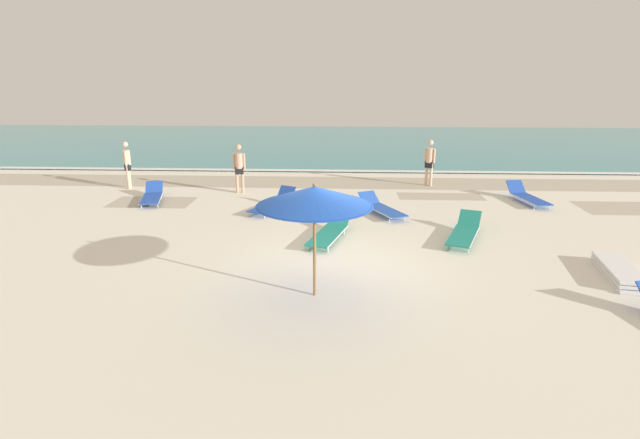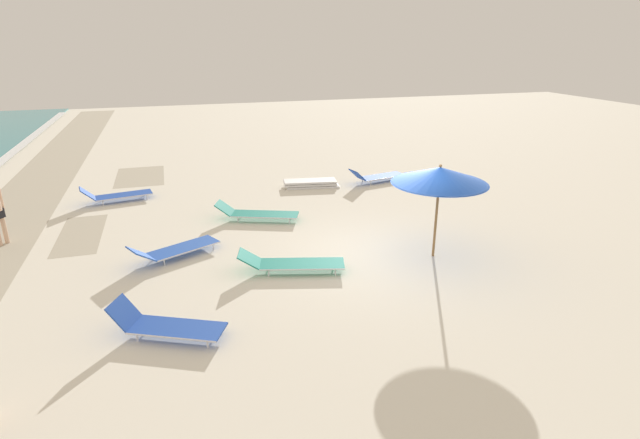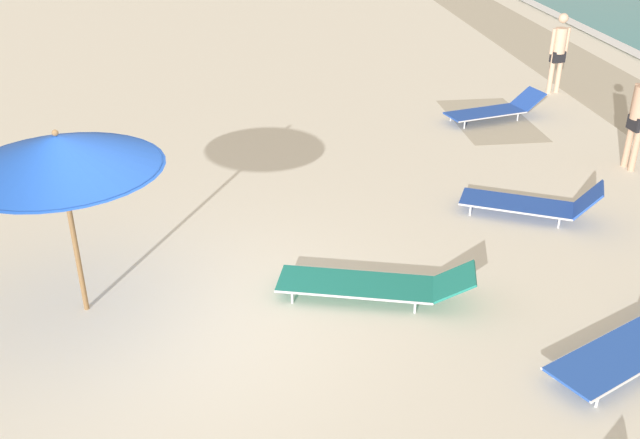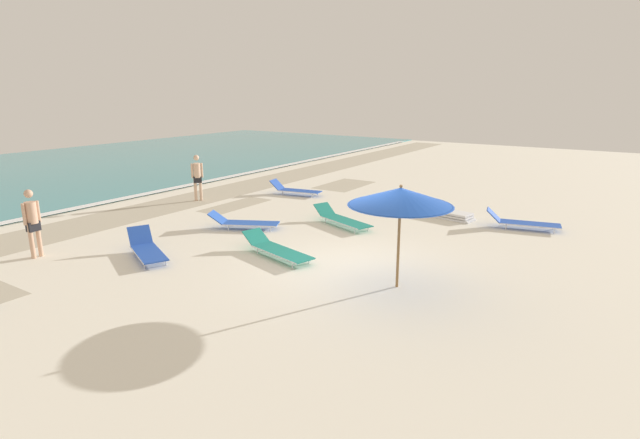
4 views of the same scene
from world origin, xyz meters
The scene contains 8 objects.
ground_plane centered at (0.00, 0.01, -0.08)m, with size 60.00×60.00×0.16m.
beach_umbrella centered at (-0.39, -1.16, 2.00)m, with size 2.22×2.22×2.26m.
sun_lounger_under_umbrella centered at (-0.21, 2.30, 0.20)m, with size 1.21×2.44×0.47m.
sun_lounger_beside_umbrella centered at (-2.08, 5.03, 0.22)m, with size 1.41×2.05×0.62m.
sun_lounger_near_water_right centered at (1.33, 4.78, 0.21)m, with size 1.49×2.18×0.50m.
sun_lounger_mid_beach_pair_b centered at (-6.34, 5.96, 0.21)m, with size 1.11×2.14×0.51m.
beachgoer_wading_adult centered at (-7.94, 7.89, 1.00)m, with size 0.27×0.44×1.76m.
beachgoer_strolling_adult centered at (-3.62, 7.39, 1.00)m, with size 0.45×0.27×1.76m.
Camera 3 is at (6.96, 0.74, 4.85)m, focal length 40.00 mm.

